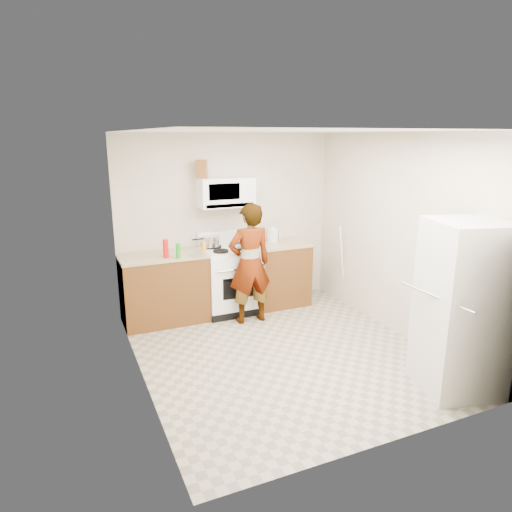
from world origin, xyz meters
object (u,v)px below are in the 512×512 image
microwave (225,192)px  gas_range (230,279)px  fridge (463,308)px  saucepan (211,241)px  kettle (273,235)px  person (250,264)px

microwave → gas_range: bearing=-90.0°
fridge → saucepan: fridge is taller
gas_range → fridge: bearing=-65.0°
gas_range → kettle: bearing=8.2°
microwave → saucepan: size_ratio=3.06×
microwave → person: (0.11, -0.58, -0.89)m
microwave → saucepan: bearing=176.5°
saucepan → gas_range: bearing=-31.9°
kettle → saucepan: size_ratio=0.79×
kettle → microwave: bearing=167.9°
person → fridge: bearing=117.5°
person → saucepan: bearing=-59.7°
fridge → kettle: size_ratio=8.66×
microwave → kettle: bearing=-1.9°
person → fridge: 2.69m
microwave → kettle: microwave is taller
person → saucepan: person is taller
gas_range → saucepan: gas_range is taller
person → microwave: bearing=-78.4°
microwave → person: 1.07m
person → kettle: bearing=-136.7°
gas_range → saucepan: (-0.23, 0.14, 0.54)m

